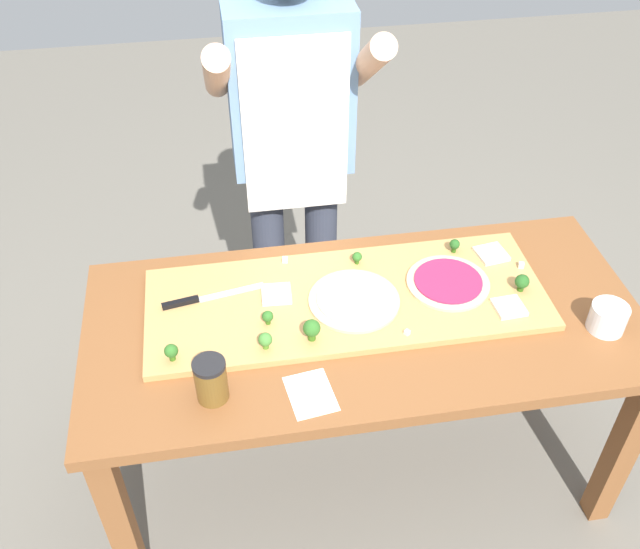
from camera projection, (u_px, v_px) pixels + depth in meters
ground_plane at (357, 463)px, 2.58m from camera, size 8.00×8.00×0.00m
prep_table at (364, 341)px, 2.16m from camera, size 1.66×0.76×0.75m
cutting_board at (347, 299)px, 2.14m from camera, size 1.20×0.45×0.02m
chefs_knife at (199, 299)px, 2.12m from camera, size 0.31×0.08×0.02m
pizza_whole_cheese_artichoke at (354, 300)px, 2.11m from camera, size 0.27×0.27×0.02m
pizza_whole_beet_magenta at (448, 282)px, 2.17m from camera, size 0.26×0.26×0.02m
pizza_slice_near_left at (276, 294)px, 2.13m from camera, size 0.09×0.09×0.01m
pizza_slice_center at (491, 254)px, 2.28m from camera, size 0.10×0.10×0.01m
pizza_slice_far_left at (509, 307)px, 2.09m from camera, size 0.09×0.09×0.01m
broccoli_floret_center_left at (522, 282)px, 2.13m from camera, size 0.04×0.04×0.06m
broccoli_floret_back_right at (268, 316)px, 2.03m from camera, size 0.03×0.03×0.04m
broccoli_floret_front_mid at (455, 245)px, 2.28m from camera, size 0.03×0.03×0.05m
broccoli_floret_front_right at (357, 257)px, 2.24m from camera, size 0.03×0.03×0.04m
broccoli_floret_back_mid at (171, 351)px, 1.92m from camera, size 0.04×0.04×0.05m
broccoli_floret_center_right at (265, 340)px, 1.95m from camera, size 0.04×0.04×0.05m
broccoli_floret_back_left at (312, 329)px, 1.97m from camera, size 0.05×0.05×0.07m
cheese_crumble_a at (521, 265)px, 2.23m from camera, size 0.02×0.02×0.02m
cheese_crumble_b at (407, 332)px, 2.01m from camera, size 0.02×0.02×0.01m
cheese_crumble_c at (285, 260)px, 2.25m from camera, size 0.02×0.02×0.02m
flour_cup at (607, 319)px, 2.04m from camera, size 0.11×0.11×0.08m
sauce_jar at (211, 380)px, 1.83m from camera, size 0.09×0.09×0.13m
recipe_note at (311, 394)px, 1.87m from camera, size 0.14×0.17×0.00m
cook_center at (292, 140)px, 2.38m from camera, size 0.54×0.39×1.67m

